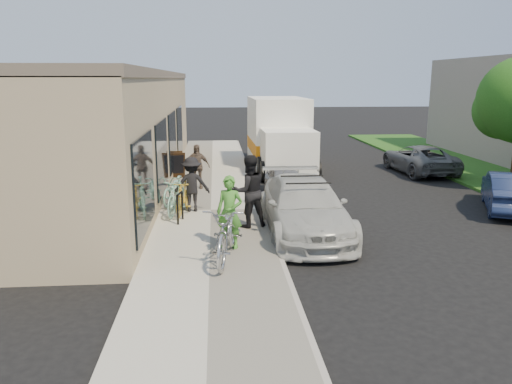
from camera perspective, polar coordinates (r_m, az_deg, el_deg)
name	(u,v)px	position (r m, az deg, el deg)	size (l,w,h in m)	color
ground	(293,246)	(12.18, 4.24, -6.13)	(120.00, 120.00, 0.00)	black
sidewalk	(211,212)	(14.89, -5.18, -2.31)	(3.00, 34.00, 0.15)	#B8B4A6
curb	(263,211)	(14.96, 0.78, -2.23)	(0.12, 34.00, 0.13)	#A39B95
storefront	(125,128)	(19.75, -14.72, 7.10)	(3.60, 20.00, 4.22)	tan
bike_rack	(180,204)	(13.62, -8.70, -1.39)	(0.15, 0.57, 0.82)	black
sandwich_board	(176,165)	(19.78, -9.08, 3.11)	(0.74, 0.75, 1.01)	black
sedan_white	(304,207)	(12.94, 5.52, -1.73)	(2.02, 4.92, 1.46)	beige
sedan_silver	(285,182)	(17.07, 3.35, 1.20)	(1.22, 3.03, 1.03)	gray
moving_truck	(279,138)	(22.41, 2.68, 6.23)	(2.49, 6.38, 3.11)	white
far_car_blue	(509,191)	(16.99, 26.98, 0.06)	(1.29, 3.69, 1.22)	#172347
far_car_gray	(419,159)	(22.47, 18.14, 3.61)	(1.98, 4.30, 1.20)	#525356
tandem_bike	(228,231)	(10.69, -3.23, -4.53)	(0.82, 2.35, 1.24)	#ABABAD
woman_rider	(230,212)	(11.35, -3.03, -2.33)	(0.61, 0.40, 1.68)	#438D2F
man_standing	(249,191)	(12.95, -0.83, 0.09)	(0.92, 0.72, 1.89)	black
cruiser_bike_a	(177,196)	(14.41, -9.04, -0.45)	(0.50, 1.77, 1.06)	#85C6B1
cruiser_bike_b	(174,189)	(15.72, -9.36, 0.37)	(0.61, 1.74, 0.91)	#85C6B1
cruiser_bike_c	(183,196)	(14.46, -8.29, -0.50)	(0.47, 1.67, 1.01)	gold
bystander_a	(192,184)	(14.63, -7.35, 0.87)	(1.03, 0.59, 1.60)	black
bystander_b	(197,166)	(17.72, -6.80, 2.93)	(0.92, 0.38, 1.57)	brown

